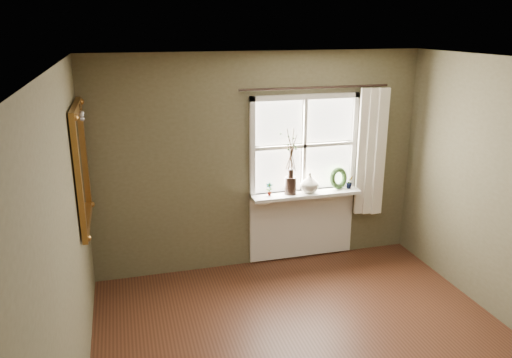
{
  "coord_description": "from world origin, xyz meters",
  "views": [
    {
      "loc": [
        -1.56,
        -3.27,
        2.89
      ],
      "look_at": [
        -0.24,
        1.55,
        1.33
      ],
      "focal_mm": 35.0,
      "sensor_mm": 36.0,
      "label": 1
    }
  ],
  "objects_px": {
    "cream_vase": "(310,183)",
    "gilt_mirror": "(81,166)",
    "dark_jug": "(290,186)",
    "wreath": "(338,180)"
  },
  "relations": [
    {
      "from": "wreath",
      "to": "gilt_mirror",
      "type": "relative_size",
      "value": 0.23
    },
    {
      "from": "wreath",
      "to": "gilt_mirror",
      "type": "height_order",
      "value": "gilt_mirror"
    },
    {
      "from": "dark_jug",
      "to": "wreath",
      "type": "xyz_separation_m",
      "value": [
        0.64,
        0.04,
        -0.0
      ]
    },
    {
      "from": "dark_jug",
      "to": "wreath",
      "type": "height_order",
      "value": "wreath"
    },
    {
      "from": "dark_jug",
      "to": "cream_vase",
      "type": "height_order",
      "value": "cream_vase"
    },
    {
      "from": "dark_jug",
      "to": "gilt_mirror",
      "type": "bearing_deg",
      "value": -167.84
    },
    {
      "from": "dark_jug",
      "to": "wreath",
      "type": "distance_m",
      "value": 0.64
    },
    {
      "from": "cream_vase",
      "to": "gilt_mirror",
      "type": "distance_m",
      "value": 2.66
    },
    {
      "from": "gilt_mirror",
      "to": "dark_jug",
      "type": "bearing_deg",
      "value": 12.16
    },
    {
      "from": "gilt_mirror",
      "to": "wreath",
      "type": "bearing_deg",
      "value": 10.32
    }
  ]
}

